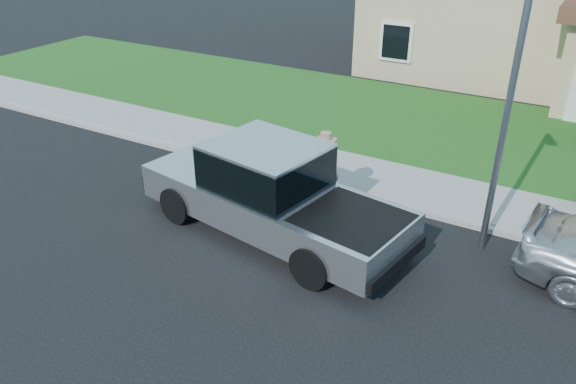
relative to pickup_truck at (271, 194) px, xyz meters
The scene contains 7 objects.
ground 1.20m from the pickup_truck, 42.68° to the right, with size 80.00×80.00×0.00m, color black.
curb 2.99m from the pickup_truck, 57.63° to the left, with size 40.00×0.20×0.12m, color gray.
sidewalk 3.93m from the pickup_truck, 66.48° to the left, with size 40.00×2.00×0.15m, color gray.
lawn 8.21m from the pickup_truck, 79.20° to the left, with size 40.00×7.00×0.10m, color #134316.
pickup_truck is the anchor object (origin of this frame).
woman 1.48m from the pickup_truck, 66.45° to the left, with size 0.75×0.58×2.00m.
street_lamp 5.04m from the pickup_truck, 21.00° to the left, with size 0.43×0.74×5.71m.
Camera 1 is at (5.04, -8.46, 6.57)m, focal length 35.00 mm.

